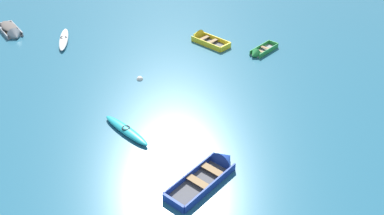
{
  "coord_description": "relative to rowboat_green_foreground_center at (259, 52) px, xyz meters",
  "views": [
    {
      "loc": [
        -0.31,
        0.01,
        13.13
      ],
      "look_at": [
        0.0,
        19.36,
        0.15
      ],
      "focal_mm": 39.7,
      "sensor_mm": 36.0,
      "label": 1
    }
  ],
  "objects": [
    {
      "name": "rowboat_green_foreground_center",
      "position": [
        0.0,
        0.0,
        0.0
      ],
      "size": [
        2.36,
        2.48,
        0.74
      ],
      "color": "gray",
      "rests_on": "ground_plane"
    },
    {
      "name": "kayak_white_far_left",
      "position": [
        -13.81,
        2.29,
        0.03
      ],
      "size": [
        1.18,
        3.81,
        0.36
      ],
      "color": "white",
      "rests_on": "ground_plane"
    },
    {
      "name": "kayak_turquoise_back_row_left",
      "position": [
        -8.08,
        -8.7,
        0.01
      ],
      "size": [
        2.74,
        2.89,
        0.33
      ],
      "color": "teal",
      "rests_on": "ground_plane"
    },
    {
      "name": "rowboat_yellow_back_row_right",
      "position": [
        -3.78,
        2.26,
        0.03
      ],
      "size": [
        3.01,
        2.99,
        1.07
      ],
      "color": "#4C4C51",
      "rests_on": "ground_plane"
    },
    {
      "name": "rowboat_grey_outer_right",
      "position": [
        -18.0,
        3.63,
        0.11
      ],
      "size": [
        2.75,
        3.3,
        1.04
      ],
      "color": "gray",
      "rests_on": "ground_plane"
    },
    {
      "name": "rowboat_deep_blue_cluster_inner",
      "position": [
        -3.7,
        -11.66,
        0.03
      ],
      "size": [
        3.51,
        3.76,
        1.14
      ],
      "color": "#4C4C51",
      "rests_on": "ground_plane"
    },
    {
      "name": "mooring_buoy_central",
      "position": [
        -7.85,
        -3.28,
        -0.15
      ],
      "size": [
        0.4,
        0.4,
        0.4
      ],
      "primitive_type": "sphere",
      "color": "silver",
      "rests_on": "ground_plane"
    }
  ]
}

